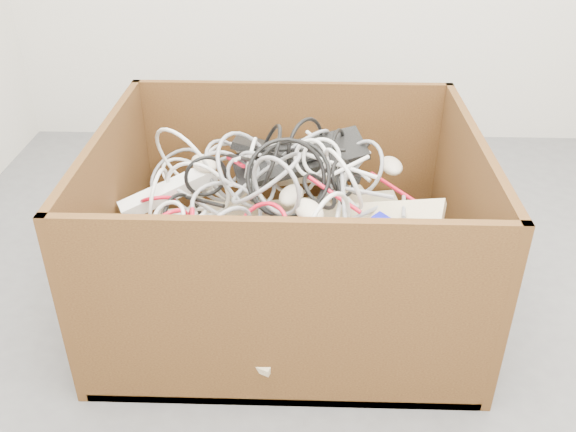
{
  "coord_description": "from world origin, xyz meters",
  "views": [
    {
      "loc": [
        -0.14,
        -1.39,
        1.29
      ],
      "look_at": [
        -0.19,
        0.22,
        0.3
      ],
      "focal_mm": 38.92,
      "sensor_mm": 36.0,
      "label": 1
    }
  ],
  "objects_px": {
    "cardboard_box": "(283,260)",
    "power_strip_right": "(180,262)",
    "vga_plug": "(381,220)",
    "power_strip_left": "(168,191)"
  },
  "relations": [
    {
      "from": "cardboard_box",
      "to": "power_strip_right",
      "type": "height_order",
      "value": "cardboard_box"
    },
    {
      "from": "power_strip_right",
      "to": "vga_plug",
      "type": "relative_size",
      "value": 6.55
    },
    {
      "from": "power_strip_left",
      "to": "vga_plug",
      "type": "xyz_separation_m",
      "value": [
        0.64,
        -0.14,
        -0.01
      ]
    },
    {
      "from": "cardboard_box",
      "to": "vga_plug",
      "type": "relative_size",
      "value": 24.18
    },
    {
      "from": "power_strip_left",
      "to": "power_strip_right",
      "type": "bearing_deg",
      "value": -99.83
    },
    {
      "from": "power_strip_right",
      "to": "vga_plug",
      "type": "distance_m",
      "value": 0.58
    },
    {
      "from": "vga_plug",
      "to": "cardboard_box",
      "type": "bearing_deg",
      "value": -152.3
    },
    {
      "from": "power_strip_left",
      "to": "vga_plug",
      "type": "distance_m",
      "value": 0.65
    },
    {
      "from": "cardboard_box",
      "to": "power_strip_right",
      "type": "relative_size",
      "value": 3.69
    },
    {
      "from": "power_strip_right",
      "to": "vga_plug",
      "type": "xyz_separation_m",
      "value": [
        0.55,
        0.17,
        0.03
      ]
    }
  ]
}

